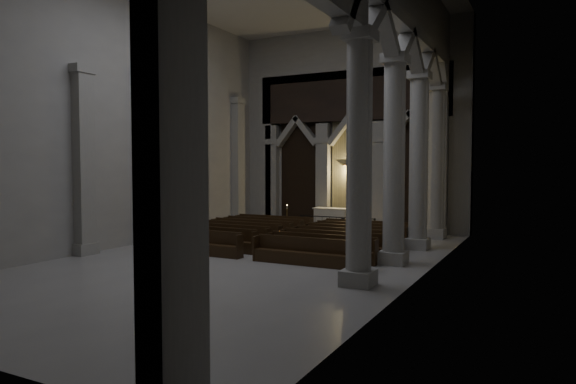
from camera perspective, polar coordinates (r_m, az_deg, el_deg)
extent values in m
plane|color=#9C9994|center=(21.27, -4.09, -7.37)|extent=(24.00, 24.00, 0.00)
cube|color=#9E9C94|center=(31.85, 7.28, 6.89)|extent=(14.00, 0.10, 12.00)
cube|color=#9E9C94|center=(25.38, -17.88, 7.77)|extent=(0.10, 24.00, 12.00)
cube|color=#9E9C94|center=(18.40, 15.06, 9.68)|extent=(0.10, 24.00, 12.00)
cube|color=#9C9991|center=(33.58, -1.74, 1.93)|extent=(0.80, 0.50, 6.40)
cube|color=#9C9991|center=(33.77, -1.73, -3.08)|extent=(1.05, 0.70, 0.50)
cube|color=#9C9991|center=(33.61, -1.75, 5.60)|extent=(1.00, 0.65, 0.35)
cube|color=#9C9991|center=(31.99, 3.91, 1.87)|extent=(0.80, 0.50, 6.40)
cube|color=#9C9991|center=(32.18, 3.89, -3.39)|extent=(1.05, 0.70, 0.50)
cube|color=#9C9991|center=(32.02, 3.92, 5.72)|extent=(1.00, 0.65, 0.35)
cube|color=#9C9991|center=(30.73, 10.08, 1.79)|extent=(0.80, 0.50, 6.40)
cube|color=#9C9991|center=(30.93, 10.03, -3.68)|extent=(1.05, 0.70, 0.50)
cube|color=#9C9991|center=(30.77, 10.12, 5.79)|extent=(1.00, 0.65, 0.35)
cube|color=#9C9991|center=(29.86, 16.69, 1.67)|extent=(0.80, 0.50, 6.40)
cube|color=#9C9991|center=(30.07, 16.61, -3.96)|extent=(1.05, 0.70, 0.50)
cube|color=#9C9991|center=(29.90, 16.75, 5.80)|extent=(1.00, 0.65, 0.35)
cube|color=black|center=(33.05, 1.28, 2.43)|extent=(2.60, 0.15, 7.00)
cube|color=tan|center=(31.64, 7.16, 2.39)|extent=(2.60, 0.15, 7.00)
cube|color=black|center=(30.58, 13.50, 2.31)|extent=(2.60, 0.15, 7.00)
cube|color=black|center=(31.59, 6.99, 10.57)|extent=(12.00, 0.50, 3.00)
cube|color=#9C9991|center=(33.98, -2.93, 4.13)|extent=(1.60, 0.50, 9.00)
cube|color=#9C9991|center=(29.73, 18.25, 4.15)|extent=(1.60, 0.50, 9.00)
cube|color=#9C9991|center=(32.01, 7.02, 15.01)|extent=(14.00, 0.50, 3.00)
plane|color=#FDDD72|center=(31.61, 7.14, 2.39)|extent=(1.50, 0.00, 1.50)
cube|color=#533D1C|center=(31.53, 7.08, 2.38)|extent=(0.13, 0.08, 1.80)
cube|color=#533D1C|center=(31.52, 7.09, 3.02)|extent=(1.10, 0.08, 0.13)
cube|color=tan|center=(31.47, 7.04, 2.29)|extent=(0.26, 0.10, 0.60)
sphere|color=tan|center=(31.47, 7.05, 3.02)|extent=(0.17, 0.17, 0.17)
cylinder|color=tan|center=(31.56, 6.60, 2.97)|extent=(0.45, 0.08, 0.08)
cylinder|color=tan|center=(31.38, 7.49, 2.96)|extent=(0.45, 0.08, 0.08)
cube|color=#9C9991|center=(28.10, 16.04, -4.43)|extent=(1.00, 1.00, 0.50)
cylinder|color=#9C9991|center=(27.88, 16.16, 3.24)|extent=(0.70, 0.70, 7.50)
cube|color=#9C9991|center=(28.16, 16.27, 11.10)|extent=(0.95, 0.95, 0.35)
cube|color=#9C9991|center=(24.23, 14.18, -5.58)|extent=(1.00, 1.00, 0.50)
cylinder|color=#9C9991|center=(23.96, 14.29, 3.32)|extent=(0.70, 0.70, 7.50)
cube|color=#9C9991|center=(24.30, 14.41, 12.44)|extent=(0.95, 0.95, 0.35)
cube|color=#9C9991|center=(20.40, 11.60, -7.16)|extent=(1.00, 1.00, 0.50)
cylinder|color=#9C9991|center=(20.09, 11.71, 3.43)|extent=(0.70, 0.70, 7.50)
cube|color=#9C9991|center=(20.49, 11.83, 14.27)|extent=(0.95, 0.95, 0.35)
cube|color=#9C9991|center=(16.66, 7.80, -9.42)|extent=(1.00, 1.00, 0.50)
cylinder|color=#9C9991|center=(16.27, 7.90, 3.58)|extent=(0.70, 0.70, 7.50)
cube|color=#9C9991|center=(16.76, 8.00, 16.86)|extent=(0.95, 0.95, 0.35)
cube|color=#9C9991|center=(29.75, 16.89, 4.36)|extent=(0.55, 1.20, 9.20)
cube|color=#9C9991|center=(8.46, -12.82, 8.18)|extent=(0.55, 1.20, 9.20)
cube|color=#9C9991|center=(32.75, -5.51, -3.28)|extent=(0.60, 1.00, 0.50)
cube|color=#9C9991|center=(32.56, -5.54, 3.29)|extent=(0.50, 0.80, 7.50)
cube|color=#9C9991|center=(32.80, -5.57, 10.03)|extent=(0.60, 1.00, 0.35)
cube|color=#9C9991|center=(29.49, -9.73, -4.01)|extent=(0.60, 1.00, 0.50)
cube|color=#9C9991|center=(29.28, -9.80, 3.30)|extent=(0.50, 0.80, 7.50)
cube|color=#9C9991|center=(29.55, -9.87, 10.78)|extent=(0.60, 1.00, 0.35)
cube|color=#9C9991|center=(26.44, -14.98, -4.87)|extent=(0.60, 1.00, 0.50)
cube|color=#9C9991|center=(26.20, -15.10, 3.28)|extent=(0.50, 0.80, 7.50)
cube|color=#9C9991|center=(26.51, -15.21, 11.63)|extent=(0.60, 1.00, 0.35)
cube|color=#9C9991|center=(23.67, -21.55, -5.90)|extent=(0.60, 1.00, 0.50)
cube|color=#9C9991|center=(23.40, -21.73, 3.21)|extent=(0.50, 0.80, 7.50)
cube|color=#9C9991|center=(23.75, -21.91, 12.54)|extent=(0.60, 1.00, 0.35)
cube|color=#9C9991|center=(30.70, 6.31, -4.04)|extent=(8.50, 2.60, 0.15)
cube|color=beige|center=(30.99, 4.86, -2.84)|extent=(2.01, 0.78, 1.06)
cube|color=white|center=(30.94, 4.87, -1.82)|extent=(2.18, 0.87, 0.04)
cube|color=black|center=(29.43, 5.43, -2.81)|extent=(4.50, 0.05, 0.05)
cube|color=black|center=(30.38, 1.47, -3.38)|extent=(0.09, 0.09, 0.90)
cube|color=black|center=(28.72, 9.60, -3.79)|extent=(0.09, 0.09, 0.90)
cylinder|color=black|center=(30.19, 2.24, -3.47)|extent=(0.02, 0.02, 0.83)
cylinder|color=black|center=(30.01, 3.02, -3.52)|extent=(0.02, 0.02, 0.83)
cylinder|color=black|center=(29.83, 3.81, -3.56)|extent=(0.02, 0.02, 0.83)
cylinder|color=black|center=(29.65, 4.61, -3.60)|extent=(0.02, 0.02, 0.83)
cylinder|color=black|center=(29.48, 5.42, -3.64)|extent=(0.02, 0.02, 0.83)
cylinder|color=black|center=(29.32, 6.24, -3.68)|extent=(0.02, 0.02, 0.83)
cylinder|color=black|center=(29.16, 7.07, -3.72)|extent=(0.02, 0.02, 0.83)
cylinder|color=black|center=(29.01, 7.90, -3.76)|extent=(0.02, 0.02, 0.83)
cylinder|color=black|center=(28.86, 8.75, -3.81)|extent=(0.02, 0.02, 0.83)
cylinder|color=olive|center=(31.13, -0.11, -4.01)|extent=(0.24, 0.24, 0.05)
cylinder|color=olive|center=(31.06, -0.11, -2.95)|extent=(0.04, 0.04, 1.16)
cylinder|color=olive|center=(31.01, -0.11, -1.89)|extent=(0.12, 0.12, 0.02)
cylinder|color=beige|center=(31.00, -0.11, -1.69)|extent=(0.05, 0.05, 0.20)
sphere|color=#F49B55|center=(30.99, -0.11, -1.47)|extent=(0.04, 0.04, 0.04)
cylinder|color=olive|center=(28.99, 11.24, -4.60)|extent=(0.22, 0.22, 0.05)
cylinder|color=olive|center=(28.92, 11.25, -3.56)|extent=(0.03, 0.03, 1.05)
cylinder|color=olive|center=(28.87, 11.26, -2.53)|extent=(0.11, 0.11, 0.02)
cylinder|color=beige|center=(28.86, 11.26, -2.34)|extent=(0.04, 0.04, 0.18)
sphere|color=#F49B55|center=(28.85, 11.26, -2.12)|extent=(0.04, 0.04, 0.04)
cube|color=black|center=(28.32, -1.65, -4.26)|extent=(4.61, 0.44, 0.49)
cube|color=black|center=(28.44, -1.45, -3.17)|extent=(4.61, 0.08, 0.55)
cube|color=black|center=(29.47, -5.58, -3.51)|extent=(0.07, 0.49, 0.99)
cube|color=black|center=(27.25, 2.60, -4.03)|extent=(0.07, 0.49, 0.99)
cube|color=black|center=(26.15, 8.79, -4.90)|extent=(4.61, 0.44, 0.49)
cube|color=black|center=(26.28, 8.95, -3.72)|extent=(4.61, 0.08, 0.55)
cube|color=black|center=(26.93, 4.13, -4.11)|extent=(0.07, 0.49, 0.99)
cube|color=black|center=(25.49, 13.72, -4.60)|extent=(0.07, 0.49, 0.99)
cube|color=black|center=(27.31, -2.84, -4.53)|extent=(4.61, 0.44, 0.49)
cube|color=black|center=(27.43, -2.62, -3.40)|extent=(4.61, 0.08, 0.55)
cube|color=black|center=(28.50, -6.85, -3.74)|extent=(0.07, 0.49, 0.99)
cube|color=black|center=(26.21, 1.53, -4.31)|extent=(0.07, 0.49, 0.99)
cube|color=black|center=(25.06, 7.94, -5.24)|extent=(4.61, 0.44, 0.49)
cube|color=black|center=(25.19, 8.11, -4.00)|extent=(4.61, 0.08, 0.55)
cube|color=black|center=(25.88, 3.11, -4.40)|extent=(0.07, 0.49, 0.99)
cube|color=black|center=(24.37, 13.08, -4.94)|extent=(0.07, 0.49, 0.99)
cube|color=black|center=(26.32, -4.12, -4.82)|extent=(4.61, 0.44, 0.49)
cube|color=black|center=(26.43, -3.89, -3.65)|extent=(4.61, 0.08, 0.55)
cube|color=black|center=(27.55, -8.22, -3.98)|extent=(0.07, 0.49, 0.99)
cube|color=black|center=(25.17, 0.37, -4.61)|extent=(0.07, 0.49, 0.99)
cube|color=black|center=(23.98, 7.01, -5.61)|extent=(4.61, 0.44, 0.49)
cube|color=black|center=(24.10, 7.19, -4.31)|extent=(4.61, 0.08, 0.55)
cube|color=black|center=(24.83, 2.01, -4.72)|extent=(0.07, 0.49, 0.99)
cube|color=black|center=(23.25, 12.37, -5.31)|extent=(0.07, 0.49, 0.99)
cube|color=black|center=(25.35, -5.50, -5.13)|extent=(4.61, 0.44, 0.49)
cube|color=black|center=(25.45, -5.25, -3.91)|extent=(4.61, 0.08, 0.55)
cube|color=black|center=(26.62, -9.68, -4.23)|extent=(0.07, 0.49, 0.99)
cube|color=black|center=(24.15, -0.89, -4.93)|extent=(0.07, 0.49, 0.99)
cube|color=black|center=(22.90, 5.99, -6.01)|extent=(4.61, 0.44, 0.49)
cube|color=black|center=(23.02, 6.19, -4.65)|extent=(4.61, 0.08, 0.55)
cube|color=black|center=(23.79, 0.80, -5.05)|extent=(0.07, 0.49, 0.99)
cube|color=black|center=(22.14, 11.58, -5.72)|extent=(0.07, 0.49, 0.99)
cube|color=black|center=(24.39, -6.99, -5.46)|extent=(4.61, 0.44, 0.49)
cube|color=black|center=(24.49, -6.72, -4.19)|extent=(4.61, 0.08, 0.55)
cube|color=black|center=(25.71, -11.25, -4.50)|extent=(0.07, 0.49, 0.99)
cube|color=black|center=(23.14, -2.26, -5.28)|extent=(0.07, 0.49, 0.99)
cube|color=black|center=(21.84, 4.87, -6.44)|extent=(4.61, 0.44, 0.49)
cube|color=black|center=(21.95, 5.09, -5.02)|extent=(4.61, 0.08, 0.55)
cube|color=black|center=(22.77, -0.51, -5.42)|extent=(0.07, 0.49, 0.99)
cube|color=black|center=(21.04, 10.71, -6.17)|extent=(0.07, 0.49, 0.99)
cube|color=black|center=(23.45, -8.60, -5.81)|extent=(4.61, 0.44, 0.49)
cube|color=black|center=(23.54, -8.31, -4.50)|extent=(4.61, 0.08, 0.55)
cube|color=black|center=(24.82, -12.93, -4.79)|extent=(0.07, 0.49, 0.99)
cube|color=black|center=(22.15, -3.75, -5.66)|extent=(0.07, 0.49, 0.99)
cube|color=black|center=(20.78, 3.64, -6.92)|extent=(4.61, 0.44, 0.49)
cube|color=black|center=(20.89, 3.87, -5.43)|extent=(4.61, 0.08, 0.55)
cube|color=black|center=(21.75, -1.95, -5.81)|extent=(0.07, 0.49, 0.99)
cube|color=black|center=(19.94, 9.75, -6.66)|extent=(0.07, 0.49, 0.99)
cube|color=black|center=(22.53, -10.35, -6.19)|extent=(4.61, 0.44, 0.49)
cube|color=black|center=(22.61, -10.04, -4.82)|extent=(4.61, 0.08, 0.55)
cube|color=black|center=(23.95, -14.74, -5.10)|extent=(0.07, 0.49, 0.99)
cube|color=black|center=(21.17, -5.39, -6.07)|extent=(0.07, 0.49, 0.99)
cube|color=black|center=(19.74, 2.26, -7.45)|extent=(4.61, 0.44, 0.49)
cube|color=black|center=(19.83, 2.52, -5.87)|extent=(4.61, 0.08, 0.55)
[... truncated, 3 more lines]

